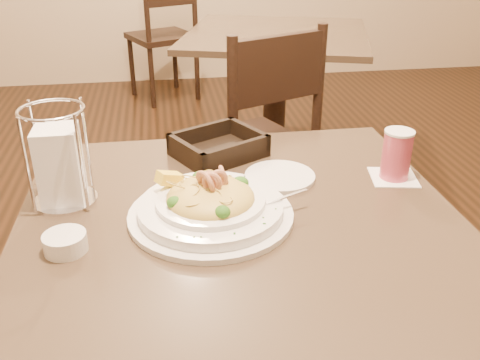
{
  "coord_description": "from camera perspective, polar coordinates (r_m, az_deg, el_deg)",
  "views": [
    {
      "loc": [
        -0.14,
        -0.91,
        1.28
      ],
      "look_at": [
        0.0,
        0.02,
        0.8
      ],
      "focal_mm": 40.0,
      "sensor_mm": 36.0,
      "label": 1
    }
  ],
  "objects": [
    {
      "name": "dining_chair_near",
      "position": [
        2.02,
        1.69,
        4.28
      ],
      "size": [
        0.55,
        0.55,
        0.93
      ],
      "rotation": [
        0.0,
        0.0,
        3.55
      ],
      "color": "black",
      "rests_on": "ground"
    },
    {
      "name": "side_plate",
      "position": [
        1.24,
        4.27,
        0.37
      ],
      "size": [
        0.17,
        0.17,
        0.01
      ],
      "primitive_type": "cylinder",
      "rotation": [
        0.0,
        0.0,
        -0.02
      ],
      "color": "white",
      "rests_on": "main_table"
    },
    {
      "name": "dining_chair_far",
      "position": [
        3.98,
        -8.05,
        15.42
      ],
      "size": [
        0.56,
        0.56,
        0.93
      ],
      "rotation": [
        0.0,
        0.0,
        3.56
      ],
      "color": "black",
      "rests_on": "ground"
    },
    {
      "name": "background_table",
      "position": [
        2.88,
        3.79,
        11.05
      ],
      "size": [
        1.13,
        1.13,
        0.72
      ],
      "rotation": [
        0.0,
        0.0,
        -0.3
      ],
      "color": "black",
      "rests_on": "ground"
    },
    {
      "name": "pasta_bowl",
      "position": [
        1.07,
        -3.18,
        -2.58
      ],
      "size": [
        0.37,
        0.34,
        0.11
      ],
      "rotation": [
        0.0,
        0.0,
        0.2
      ],
      "color": "white",
      "rests_on": "main_table"
    },
    {
      "name": "drink_glass",
      "position": [
        1.27,
        16.36,
        2.57
      ],
      "size": [
        0.12,
        0.12,
        0.12
      ],
      "rotation": [
        0.0,
        0.0,
        -0.19
      ],
      "color": "white",
      "rests_on": "main_table"
    },
    {
      "name": "main_table",
      "position": [
        1.21,
        0.15,
        -13.41
      ],
      "size": [
        0.9,
        0.9,
        0.72
      ],
      "color": "black",
      "rests_on": "ground"
    },
    {
      "name": "butter_ramekin",
      "position": [
        1.03,
        -18.15,
        -6.37
      ],
      "size": [
        0.1,
        0.1,
        0.03
      ],
      "primitive_type": "cylinder",
      "rotation": [
        0.0,
        0.0,
        0.35
      ],
      "color": "white",
      "rests_on": "main_table"
    },
    {
      "name": "napkin_caddy",
      "position": [
        1.17,
        -18.68,
        1.74
      ],
      "size": [
        0.13,
        0.13,
        0.21
      ],
      "rotation": [
        0.0,
        0.0,
        0.12
      ],
      "color": "silver",
      "rests_on": "main_table"
    },
    {
      "name": "bread_basket",
      "position": [
        1.35,
        -2.31,
        3.45
      ],
      "size": [
        0.26,
        0.24,
        0.06
      ],
      "rotation": [
        0.0,
        0.0,
        0.49
      ],
      "color": "black",
      "rests_on": "main_table"
    }
  ]
}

